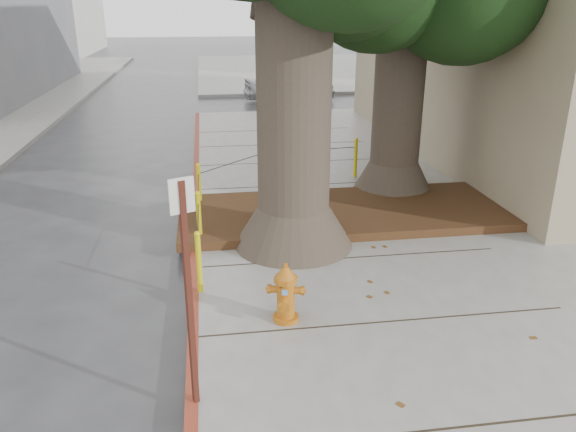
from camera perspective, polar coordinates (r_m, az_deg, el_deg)
name	(u,v)px	position (r m, az deg, el deg)	size (l,w,h in m)	color
ground	(348,335)	(7.56, 6.09, -11.90)	(140.00, 140.00, 0.00)	#28282B
sidewalk_far	(325,69)	(37.16, 3.75, 14.63)	(16.00, 20.00, 0.15)	slate
curb_red	(195,259)	(9.52, -9.45, -4.29)	(0.14, 26.00, 0.16)	maroon
planter_bed	(344,212)	(11.06, 5.74, 0.39)	(6.40, 2.60, 0.16)	black
bollard_ring	(252,188)	(11.08, -3.68, 2.88)	(3.79, 5.39, 0.95)	#D1BE0B
fire_hydrant	(286,293)	(7.34, -0.24, -7.85)	(0.44, 0.42, 0.82)	#BA6413
signpost	(188,283)	(5.54, -10.13, -6.76)	(0.23, 0.11, 2.45)	#471911
car_silver	(290,85)	(25.37, 0.16, 13.16)	(1.60, 3.98, 1.36)	#A9AAAE
car_red	(422,89)	(25.88, 13.42, 12.47)	(1.16, 3.32, 1.10)	maroon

